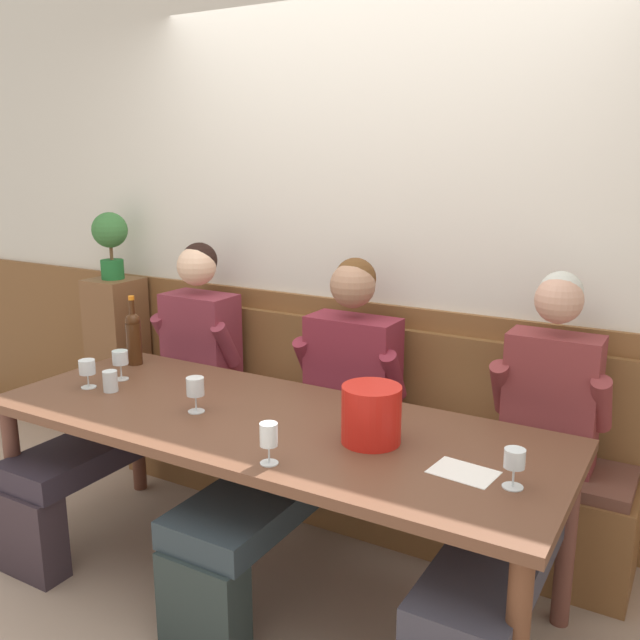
# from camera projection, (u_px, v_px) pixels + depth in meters

# --- Properties ---
(ground_plane) EXTENTS (6.80, 6.80, 0.02)m
(ground_plane) POSITION_uv_depth(u_px,v_px,m) (257.00, 600.00, 2.81)
(ground_plane) COLOR tan
(ground_plane) RESTS_ON ground
(room_wall_back) EXTENTS (6.80, 0.08, 2.80)m
(room_wall_back) POSITION_uv_depth(u_px,v_px,m) (378.00, 231.00, 3.40)
(room_wall_back) COLOR silver
(room_wall_back) RESTS_ON ground
(wood_wainscot_panel) EXTENTS (6.80, 0.03, 1.04)m
(wood_wainscot_panel) POSITION_uv_depth(u_px,v_px,m) (370.00, 401.00, 3.55)
(wood_wainscot_panel) COLOR brown
(wood_wainscot_panel) RESTS_ON ground
(wall_bench) EXTENTS (2.64, 0.42, 0.94)m
(wall_bench) POSITION_uv_depth(u_px,v_px,m) (351.00, 459.00, 3.44)
(wall_bench) COLOR brown
(wall_bench) RESTS_ON ground
(dining_table) EXTENTS (2.34, 0.88, 0.75)m
(dining_table) POSITION_uv_depth(u_px,v_px,m) (267.00, 436.00, 2.73)
(dining_table) COLOR brown
(dining_table) RESTS_ON ground
(person_left_seat) EXTENTS (0.50, 1.34, 1.31)m
(person_left_seat) POSITION_uv_depth(u_px,v_px,m) (157.00, 382.00, 3.49)
(person_left_seat) COLOR #32272F
(person_left_seat) RESTS_ON ground
(person_right_seat) EXTENTS (0.54, 1.33, 1.30)m
(person_right_seat) POSITION_uv_depth(u_px,v_px,m) (314.00, 420.00, 3.02)
(person_right_seat) COLOR #263131
(person_right_seat) RESTS_ON ground
(person_center_left_seat) EXTENTS (0.48, 1.32, 1.31)m
(person_center_left_seat) POSITION_uv_depth(u_px,v_px,m) (526.00, 470.00, 2.56)
(person_center_left_seat) COLOR #2B3639
(person_center_left_seat) RESTS_ON ground
(ice_bucket) EXTENTS (0.22, 0.22, 0.21)m
(ice_bucket) POSITION_uv_depth(u_px,v_px,m) (371.00, 414.00, 2.47)
(ice_bucket) COLOR red
(ice_bucket) RESTS_ON dining_table
(wine_bottle_clear_water) EXTENTS (0.07, 0.07, 0.35)m
(wine_bottle_clear_water) POSITION_uv_depth(u_px,v_px,m) (134.00, 336.00, 3.39)
(wine_bottle_clear_water) COLOR #3F210E
(wine_bottle_clear_water) RESTS_ON dining_table
(wine_glass_center_rear) EXTENTS (0.06, 0.06, 0.15)m
(wine_glass_center_rear) POSITION_uv_depth(u_px,v_px,m) (269.00, 437.00, 2.30)
(wine_glass_center_rear) COLOR silver
(wine_glass_center_rear) RESTS_ON dining_table
(wine_glass_by_bottle) EXTENTS (0.07, 0.07, 0.13)m
(wine_glass_by_bottle) POSITION_uv_depth(u_px,v_px,m) (87.00, 369.00, 3.06)
(wine_glass_by_bottle) COLOR silver
(wine_glass_by_bottle) RESTS_ON dining_table
(wine_glass_near_bucket) EXTENTS (0.07, 0.07, 0.14)m
(wine_glass_near_bucket) POSITION_uv_depth(u_px,v_px,m) (120.00, 359.00, 3.17)
(wine_glass_near_bucket) COLOR silver
(wine_glass_near_bucket) RESTS_ON dining_table
(wine_glass_mid_left) EXTENTS (0.07, 0.07, 0.15)m
(wine_glass_mid_left) POSITION_uv_depth(u_px,v_px,m) (195.00, 389.00, 2.76)
(wine_glass_mid_left) COLOR silver
(wine_glass_mid_left) RESTS_ON dining_table
(wine_glass_center_front) EXTENTS (0.07, 0.07, 0.13)m
(wine_glass_center_front) POSITION_uv_depth(u_px,v_px,m) (514.00, 460.00, 2.13)
(wine_glass_center_front) COLOR silver
(wine_glass_center_front) RESTS_ON dining_table
(water_tumbler_left) EXTENTS (0.06, 0.06, 0.09)m
(water_tumbler_left) POSITION_uv_depth(u_px,v_px,m) (110.00, 381.00, 3.02)
(water_tumbler_left) COLOR silver
(water_tumbler_left) RESTS_ON dining_table
(tasting_sheet_left_guest) EXTENTS (0.22, 0.17, 0.00)m
(tasting_sheet_left_guest) POSITION_uv_depth(u_px,v_px,m) (463.00, 472.00, 2.25)
(tasting_sheet_left_guest) COLOR white
(tasting_sheet_left_guest) RESTS_ON dining_table
(corner_pedestal) EXTENTS (0.28, 0.28, 1.05)m
(corner_pedestal) POSITION_uv_depth(u_px,v_px,m) (119.00, 363.00, 4.20)
(corner_pedestal) COLOR brown
(corner_pedestal) RESTS_ON ground
(potted_plant) EXTENTS (0.21, 0.21, 0.39)m
(potted_plant) POSITION_uv_depth(u_px,v_px,m) (110.00, 237.00, 4.02)
(potted_plant) COLOR #1E682E
(potted_plant) RESTS_ON corner_pedestal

